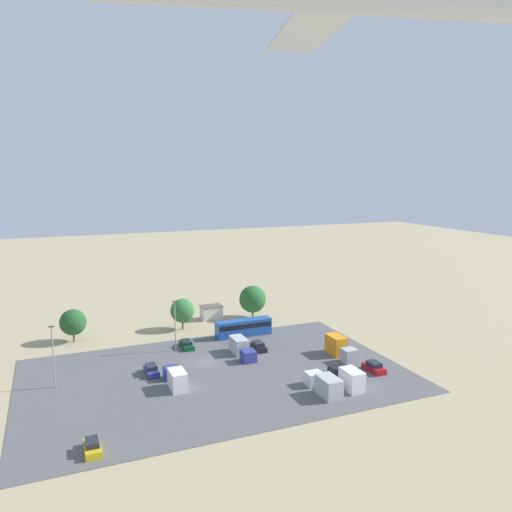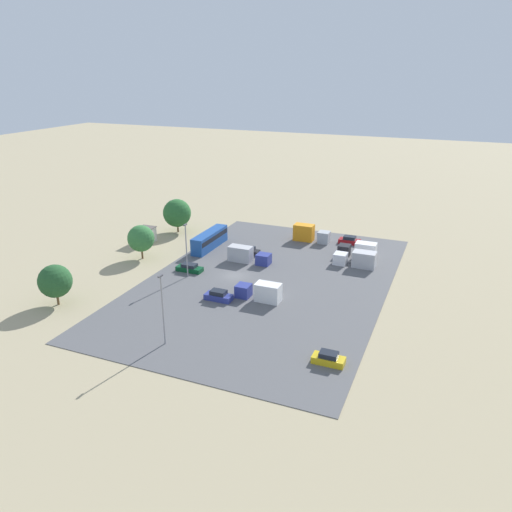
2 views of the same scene
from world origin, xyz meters
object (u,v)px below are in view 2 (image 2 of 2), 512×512
(parked_car_2, at_px, (249,251))
(parked_truck_2, at_px, (357,259))
(parked_car_1, at_px, (219,296))
(parked_truck_1, at_px, (309,234))
(parked_truck_4, at_px, (247,255))
(shed_building, at_px, (144,236))
(bus, at_px, (210,239))
(parked_car_3, at_px, (329,359))
(parked_truck_3, at_px, (261,292))
(parked_car_4, at_px, (189,268))
(parked_truck_0, at_px, (359,251))
(parked_car_0, at_px, (350,240))

(parked_car_2, bearing_deg, parked_truck_2, -85.00)
(parked_car_1, bearing_deg, parked_car_2, -169.59)
(parked_truck_1, height_order, parked_truck_4, parked_truck_1)
(shed_building, height_order, bus, bus)
(parked_car_3, xyz_separation_m, parked_truck_4, (-27.69, -22.99, 0.67))
(bus, distance_m, parked_car_1, 24.53)
(parked_truck_3, xyz_separation_m, parked_truck_4, (-14.16, -8.55, -0.01))
(bus, relative_size, parked_car_4, 2.41)
(bus, height_order, parked_truck_1, parked_truck_1)
(parked_truck_0, relative_size, parked_truck_3, 0.98)
(parked_car_1, height_order, parked_truck_3, parked_truck_3)
(shed_building, bearing_deg, parked_car_0, 111.50)
(parked_car_1, bearing_deg, parked_car_0, 159.15)
(shed_building, distance_m, parked_car_0, 42.63)
(parked_truck_2, relative_size, parked_truck_4, 0.94)
(parked_truck_2, relative_size, parked_truck_3, 1.05)
(parked_truck_4, bearing_deg, parked_car_3, 39.70)
(parked_truck_4, bearing_deg, shed_building, -94.71)
(parked_truck_2, xyz_separation_m, parked_truck_3, (19.93, -11.00, -0.01))
(parked_car_0, bearing_deg, parked_car_3, -170.63)
(parked_car_2, bearing_deg, shed_building, 94.90)
(parked_car_4, bearing_deg, parked_truck_4, -43.17)
(parked_car_4, bearing_deg, parked_car_1, -130.34)
(parked_car_1, bearing_deg, parked_car_4, -130.34)
(bus, distance_m, parked_car_0, 28.84)
(shed_building, bearing_deg, parked_truck_1, 114.16)
(parked_car_3, xyz_separation_m, parked_truck_1, (-43.78, -15.68, 0.92))
(shed_building, distance_m, parked_car_4, 19.38)
(shed_building, distance_m, parked_truck_2, 43.86)
(parked_car_2, relative_size, parked_car_3, 1.08)
(parked_car_3, bearing_deg, parked_car_4, -122.47)
(parked_car_0, distance_m, parked_truck_0, 8.29)
(parked_car_0, height_order, parked_truck_4, parked_truck_4)
(parked_truck_1, bearing_deg, shed_building, -65.84)
(parked_car_2, relative_size, parked_truck_4, 0.54)
(parked_truck_0, bearing_deg, parked_car_4, 124.47)
(parked_car_1, relative_size, parked_truck_4, 0.54)
(shed_building, distance_m, parked_car_2, 22.87)
(parked_car_0, relative_size, parked_truck_3, 0.60)
(parked_car_2, bearing_deg, parked_car_1, -169.59)
(parked_car_4, xyz_separation_m, parked_truck_2, (-13.95, 27.22, 0.75))
(parked_truck_0, height_order, parked_truck_4, parked_truck_0)
(bus, height_order, parked_truck_4, bus)
(parked_truck_0, distance_m, parked_truck_2, 4.41)
(parked_car_0, bearing_deg, parked_truck_1, 100.46)
(parked_car_4, height_order, parked_truck_2, parked_truck_2)
(shed_building, distance_m, parked_truck_4, 24.23)
(parked_truck_1, distance_m, parked_truck_2, 16.02)
(parked_car_1, height_order, parked_truck_2, parked_truck_2)
(parked_car_1, relative_size, parked_truck_2, 0.57)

